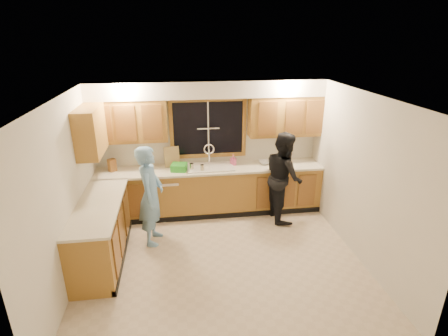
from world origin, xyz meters
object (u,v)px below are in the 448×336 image
at_px(sink, 210,170).
at_px(dish_crate, 179,167).
at_px(bowl, 265,163).
at_px(woman, 284,176).
at_px(dishwasher, 166,195).
at_px(knife_block, 112,165).
at_px(man, 151,196).
at_px(stove, 94,254).
at_px(soap_bottle, 233,160).

bearing_deg(sink, dish_crate, -173.65).
xyz_separation_m(dish_crate, bowl, (1.64, 0.11, -0.03)).
relative_size(sink, woman, 0.52).
bearing_deg(woman, dishwasher, 78.10).
bearing_deg(dish_crate, knife_block, 173.44).
relative_size(sink, knife_block, 3.72).
height_order(man, knife_block, man).
xyz_separation_m(dishwasher, bowl, (1.91, 0.06, 0.54)).
height_order(dishwasher, woman, woman).
relative_size(stove, knife_block, 3.90).
relative_size(sink, dishwasher, 1.05).
bearing_deg(dishwasher, soap_bottle, 4.17).
distance_m(sink, stove, 2.60).
bearing_deg(bowl, dishwasher, -178.20).
bearing_deg(stove, man, 51.41).
bearing_deg(man, knife_block, 46.05).
distance_m(knife_block, soap_bottle, 2.23).
height_order(dishwasher, bowl, bowl).
relative_size(dishwasher, soap_bottle, 4.10).
bearing_deg(dish_crate, sink, 6.35).
distance_m(stove, soap_bottle, 3.00).
relative_size(dishwasher, bowl, 3.46).
height_order(sink, man, man).
distance_m(stove, knife_block, 1.99).
relative_size(man, soap_bottle, 8.33).
bearing_deg(knife_block, man, -91.02).
bearing_deg(soap_bottle, woman, -29.71).
relative_size(dishwasher, man, 0.49).
distance_m(sink, dish_crate, 0.59).
distance_m(dishwasher, soap_bottle, 1.44).
xyz_separation_m(sink, knife_block, (-1.78, 0.07, 0.17)).
height_order(stove, woman, woman).
bearing_deg(dish_crate, dishwasher, 169.60).
bearing_deg(dish_crate, man, -119.92).
bearing_deg(man, stove, 150.47).
relative_size(woman, bowl, 7.00).
bearing_deg(sink, stove, -134.61).
distance_m(sink, soap_bottle, 0.48).
bearing_deg(stove, woman, 24.62).
bearing_deg(knife_block, soap_bottle, -37.84).
relative_size(man, knife_block, 7.20).
bearing_deg(bowl, woman, -62.71).
height_order(stove, knife_block, knife_block).
xyz_separation_m(soap_bottle, bowl, (0.62, -0.03, -0.07)).
bearing_deg(dishwasher, sink, 0.99).
height_order(man, dish_crate, man).
bearing_deg(knife_block, woman, -46.86).
distance_m(dishwasher, stove, 2.04).
relative_size(woman, dish_crate, 6.13).
height_order(man, woman, man).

